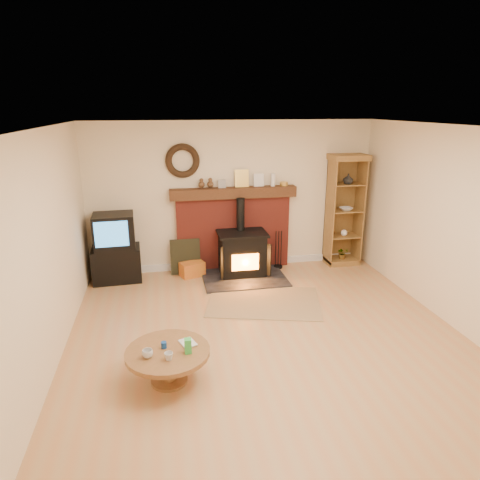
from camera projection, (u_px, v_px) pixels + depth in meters
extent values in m
plane|color=tan|center=(270.00, 344.00, 5.31)|extent=(5.50, 5.50, 0.00)
cube|color=beige|center=(233.00, 197.00, 7.50)|extent=(5.00, 0.02, 2.60)
cube|color=beige|center=(402.00, 397.00, 2.35)|extent=(5.00, 0.02, 2.60)
cube|color=beige|center=(42.00, 258.00, 4.48)|extent=(0.02, 5.50, 2.60)
cube|color=beige|center=(465.00, 233.00, 5.37)|extent=(0.02, 5.50, 2.60)
cube|color=white|center=(276.00, 128.00, 4.53)|extent=(5.00, 5.50, 0.02)
cube|color=white|center=(233.00, 263.00, 7.86)|extent=(5.00, 0.04, 0.12)
torus|color=black|center=(183.00, 161.00, 7.10)|extent=(0.57, 0.11, 0.57)
cube|color=maroon|center=(233.00, 233.00, 7.63)|extent=(2.00, 0.15, 1.30)
cube|color=#352211|center=(234.00, 193.00, 7.37)|extent=(2.20, 0.22, 0.18)
cube|color=#999999|center=(222.00, 184.00, 7.30)|extent=(0.13, 0.05, 0.14)
cube|color=gold|center=(242.00, 178.00, 7.35)|extent=(0.24, 0.06, 0.30)
cube|color=white|center=(259.00, 180.00, 7.42)|extent=(0.18, 0.05, 0.22)
cylinder|color=white|center=(273.00, 180.00, 7.44)|extent=(0.08, 0.08, 0.22)
cylinder|color=gold|center=(284.00, 184.00, 7.50)|extent=(0.14, 0.14, 0.07)
cube|color=black|center=(244.00, 278.00, 7.29)|extent=(1.40, 1.00, 0.03)
cube|color=black|center=(242.00, 254.00, 7.37)|extent=(0.75, 0.54, 0.70)
cube|color=black|center=(242.00, 233.00, 7.26)|extent=(0.83, 0.59, 0.04)
cylinder|color=black|center=(241.00, 214.00, 7.31)|extent=(0.14, 0.14, 0.56)
cube|color=orange|center=(245.00, 262.00, 7.12)|extent=(0.45, 0.02, 0.28)
cube|color=black|center=(224.00, 261.00, 7.11)|extent=(0.18, 0.24, 0.56)
cube|color=black|center=(265.00, 259.00, 7.23)|extent=(0.18, 0.24, 0.56)
cube|color=brown|center=(264.00, 302.00, 6.44)|extent=(1.89, 1.53, 0.01)
cube|color=black|center=(117.00, 264.00, 7.18)|extent=(0.81, 0.58, 0.57)
cube|color=black|center=(114.00, 231.00, 7.01)|extent=(0.67, 0.57, 0.57)
cube|color=#3489D1|center=(111.00, 234.00, 6.74)|extent=(0.52, 0.04, 0.41)
cube|color=brown|center=(341.00, 260.00, 8.03)|extent=(0.59, 0.43, 0.10)
cube|color=brown|center=(340.00, 209.00, 7.94)|extent=(0.59, 0.02, 1.87)
cube|color=brown|center=(330.00, 213.00, 7.70)|extent=(0.02, 0.43, 1.87)
cube|color=brown|center=(359.00, 211.00, 7.80)|extent=(0.02, 0.43, 1.87)
cube|color=brown|center=(349.00, 157.00, 7.45)|extent=(0.65, 0.47, 0.10)
cube|color=brown|center=(343.00, 236.00, 7.88)|extent=(0.55, 0.39, 0.02)
cube|color=brown|center=(345.00, 210.00, 7.74)|extent=(0.55, 0.39, 0.02)
cube|color=brown|center=(347.00, 184.00, 7.60)|extent=(0.55, 0.39, 0.02)
imported|color=white|center=(348.00, 179.00, 7.52)|extent=(0.18, 0.18, 0.18)
imported|color=white|center=(346.00, 209.00, 7.68)|extent=(0.23, 0.23, 0.06)
sphere|color=white|center=(344.00, 233.00, 7.82)|extent=(0.12, 0.12, 0.12)
imported|color=green|center=(342.00, 253.00, 7.93)|extent=(0.20, 0.17, 0.22)
cube|color=yellow|center=(192.00, 269.00, 7.39)|extent=(0.46, 0.37, 0.25)
cube|color=black|center=(185.00, 257.00, 7.46)|extent=(0.52, 0.14, 0.62)
cylinder|color=black|center=(278.00, 267.00, 7.79)|extent=(0.16, 0.16, 0.04)
cylinder|color=black|center=(276.00, 250.00, 7.68)|extent=(0.02, 0.02, 0.70)
cylinder|color=black|center=(278.00, 250.00, 7.69)|extent=(0.02, 0.02, 0.70)
cylinder|color=black|center=(281.00, 249.00, 7.70)|extent=(0.02, 0.02, 0.70)
cylinder|color=brown|center=(169.00, 380.00, 4.58)|extent=(0.39, 0.39, 0.03)
cylinder|color=brown|center=(169.00, 367.00, 4.53)|extent=(0.14, 0.14, 0.31)
cylinder|color=brown|center=(168.00, 352.00, 4.48)|extent=(0.89, 0.89, 0.05)
imported|color=white|center=(148.00, 354.00, 4.33)|extent=(0.11, 0.11, 0.09)
imported|color=white|center=(169.00, 356.00, 4.29)|extent=(0.09, 0.09, 0.08)
imported|color=#4C331E|center=(181.00, 345.00, 4.55)|extent=(0.15, 0.20, 0.02)
cylinder|color=navy|center=(164.00, 345.00, 4.50)|extent=(0.06, 0.06, 0.07)
cube|color=green|center=(188.00, 346.00, 4.40)|extent=(0.07, 0.07, 0.16)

